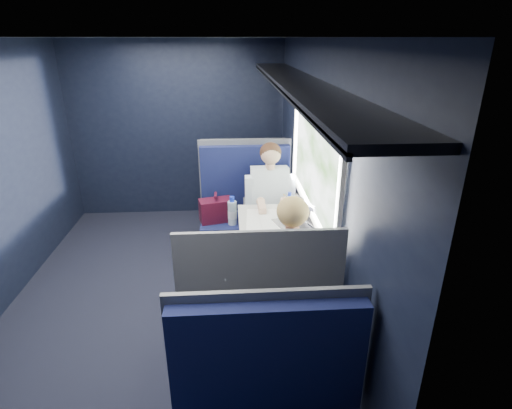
{
  "coord_description": "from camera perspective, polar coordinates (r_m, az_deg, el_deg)",
  "views": [
    {
      "loc": [
        0.68,
        -3.21,
        2.3
      ],
      "look_at": [
        0.9,
        0.0,
        0.95
      ],
      "focal_mm": 28.0,
      "sensor_mm": 36.0,
      "label": 1
    }
  ],
  "objects": [
    {
      "name": "ground",
      "position": [
        4.01,
        -13.29,
        -13.03
      ],
      "size": [
        2.8,
        4.2,
        0.01
      ],
      "primitive_type": "cube",
      "color": "black"
    },
    {
      "name": "room_shell",
      "position": [
        3.38,
        -15.15,
        7.88
      ],
      "size": [
        3.0,
        4.4,
        2.4
      ],
      "color": "black",
      "rests_on": "ground"
    },
    {
      "name": "table",
      "position": [
        3.62,
        2.1,
        -4.13
      ],
      "size": [
        0.62,
        1.0,
        0.74
      ],
      "color": "#54565E",
      "rests_on": "ground"
    },
    {
      "name": "seat_bay_near",
      "position": [
        4.49,
        -1.59,
        -1.95
      ],
      "size": [
        1.04,
        0.62,
        1.26
      ],
      "color": "#0C1038",
      "rests_on": "ground"
    },
    {
      "name": "seat_bay_far",
      "position": [
        3.01,
        0.18,
        -16.09
      ],
      "size": [
        1.04,
        0.62,
        1.26
      ],
      "color": "#0C1038",
      "rests_on": "ground"
    },
    {
      "name": "seat_row_front",
      "position": [
        5.35,
        -1.83,
        2.07
      ],
      "size": [
        1.04,
        0.51,
        1.16
      ],
      "color": "#0C1038",
      "rests_on": "ground"
    },
    {
      "name": "man",
      "position": [
        4.24,
        2.07,
        0.83
      ],
      "size": [
        0.53,
        0.56,
        1.32
      ],
      "color": "black",
      "rests_on": "ground"
    },
    {
      "name": "woman",
      "position": [
        2.98,
        4.81,
        -9.11
      ],
      "size": [
        0.53,
        0.56,
        1.32
      ],
      "color": "black",
      "rests_on": "ground"
    },
    {
      "name": "papers",
      "position": [
        3.57,
        2.83,
        -3.14
      ],
      "size": [
        0.58,
        0.8,
        0.01
      ],
      "primitive_type": "cube",
      "rotation": [
        0.0,
        0.0,
        -0.07
      ],
      "color": "white",
      "rests_on": "table"
    },
    {
      "name": "laptop",
      "position": [
        3.57,
        6.14,
        -2.03
      ],
      "size": [
        0.36,
        0.41,
        0.26
      ],
      "color": "silver",
      "rests_on": "table"
    },
    {
      "name": "bottle_small",
      "position": [
        3.85,
        4.79,
        0.19
      ],
      "size": [
        0.06,
        0.06,
        0.2
      ],
      "color": "silver",
      "rests_on": "table"
    },
    {
      "name": "cup",
      "position": [
        4.0,
        5.73,
        0.42
      ],
      "size": [
        0.07,
        0.07,
        0.09
      ],
      "primitive_type": "cylinder",
      "color": "white",
      "rests_on": "table"
    }
  ]
}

